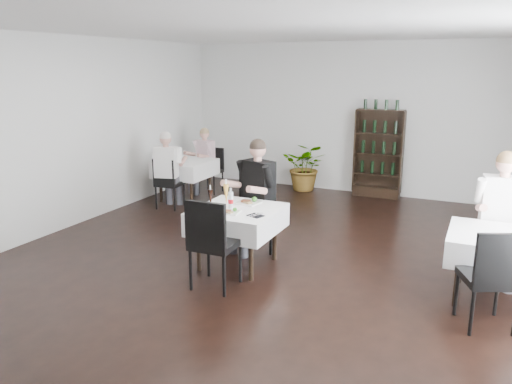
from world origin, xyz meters
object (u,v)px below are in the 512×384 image
Objects in this scene: wine_shelf at (378,154)px; potted_tree at (306,167)px; diner_main at (254,187)px; main_table at (237,219)px.

wine_shelf reaches higher than potted_tree.
wine_shelf is at bearing 75.72° from diner_main.
diner_main is at bearing 94.47° from main_table.
main_table is 1.03× the size of potted_tree.
diner_main is at bearing -104.28° from wine_shelf.
wine_shelf is 4.41m from main_table.
potted_tree is at bearing -175.48° from wine_shelf.
diner_main is (0.50, -3.60, 0.41)m from potted_tree.
wine_shelf is at bearing 4.52° from potted_tree.
potted_tree is (-1.45, -0.11, -0.35)m from wine_shelf.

